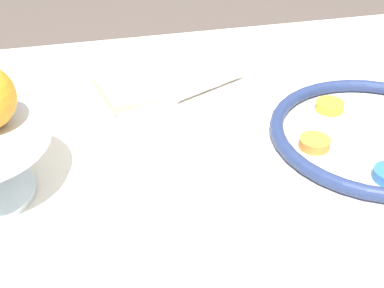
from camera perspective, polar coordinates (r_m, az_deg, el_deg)
The scene contains 4 objects.
seder_plate at distance 0.82m, azimuth 18.97°, elevation 0.85°, with size 0.31×0.31×0.03m.
bread_plate at distance 0.91m, azimuth -5.95°, elevation 5.81°, with size 0.16×0.16×0.02m.
napkin_roll at distance 0.91m, azimuth 0.52°, elevation 6.61°, with size 0.18×0.11×0.04m.
spoon at distance 0.95m, azimuth -0.09°, elevation 6.82°, with size 0.15×0.03×0.01m.
Camera 1 is at (0.15, 0.60, 1.19)m, focal length 50.00 mm.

